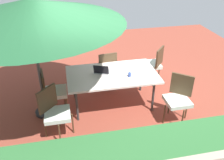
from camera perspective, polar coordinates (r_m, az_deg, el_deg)
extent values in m
cube|color=brown|center=(5.50, 0.00, -5.70)|extent=(10.00, 10.00, 0.02)
cube|color=silver|center=(5.09, 0.00, 1.32)|extent=(1.91, 1.13, 0.04)
cylinder|color=#333333|center=(5.82, 6.92, 0.68)|extent=(0.05, 0.05, 0.74)
cylinder|color=#333333|center=(5.56, -9.00, -1.00)|extent=(0.05, 0.05, 0.74)
cylinder|color=#333333|center=(5.16, 9.73, -3.79)|extent=(0.05, 0.05, 0.74)
cylinder|color=#333333|center=(4.87, -8.32, -5.97)|extent=(0.05, 0.05, 0.74)
cylinder|color=#4C4C4C|center=(4.82, -17.20, 3.55)|extent=(0.06, 0.06, 2.33)
cone|color=#1E512D|center=(4.48, -19.21, 15.19)|extent=(3.37, 3.37, 0.40)
cylinder|color=black|center=(5.40, -15.38, -7.25)|extent=(0.44, 0.44, 0.06)
cube|color=silver|center=(5.90, -1.59, 2.68)|extent=(0.46, 0.46, 0.08)
cube|color=#4C3823|center=(5.60, -0.96, 4.14)|extent=(0.44, 0.10, 0.45)
cylinder|color=#4C3823|center=(6.23, -0.49, 1.51)|extent=(0.03, 0.03, 0.45)
cylinder|color=#4C3823|center=(6.13, -3.67, 0.97)|extent=(0.03, 0.03, 0.45)
cylinder|color=#4C3823|center=(5.93, 0.64, -0.08)|extent=(0.03, 0.03, 0.45)
cylinder|color=#4C3823|center=(5.83, -2.69, -0.67)|extent=(0.03, 0.03, 0.45)
cube|color=silver|center=(4.51, -12.80, -7.97)|extent=(0.46, 0.46, 0.08)
cube|color=#4C3823|center=(4.48, -15.14, -4.36)|extent=(0.33, 0.34, 0.45)
cylinder|color=#4C3823|center=(4.48, -12.29, -12.62)|extent=(0.03, 0.03, 0.45)
cylinder|color=#4C3823|center=(4.67, -9.28, -10.16)|extent=(0.03, 0.03, 0.45)
cylinder|color=#4C3823|center=(4.69, -15.57, -10.85)|extent=(0.03, 0.03, 0.45)
cylinder|color=#4C3823|center=(4.87, -12.56, -8.60)|extent=(0.03, 0.03, 0.45)
cube|color=silver|center=(6.18, 9.18, 3.62)|extent=(0.46, 0.46, 0.08)
cube|color=#4C3823|center=(6.01, 11.26, 5.42)|extent=(0.32, 0.36, 0.45)
cylinder|color=#4C3823|center=(6.50, 8.10, 2.52)|extent=(0.03, 0.03, 0.45)
cylinder|color=#4C3823|center=(6.21, 6.84, 1.17)|extent=(0.03, 0.03, 0.45)
cylinder|color=#4C3823|center=(6.40, 11.07, 1.76)|extent=(0.03, 0.03, 0.45)
cylinder|color=#4C3823|center=(6.10, 9.94, 0.35)|extent=(0.03, 0.03, 0.45)
cube|color=silver|center=(4.90, 15.24, -4.84)|extent=(0.46, 0.46, 0.08)
cube|color=#4C3823|center=(4.94, 16.23, -1.05)|extent=(0.37, 0.31, 0.45)
cylinder|color=#4C3823|center=(4.94, 12.30, -7.93)|extent=(0.03, 0.03, 0.45)
cylinder|color=#4C3823|center=(4.90, 16.37, -8.99)|extent=(0.03, 0.03, 0.45)
cylinder|color=#4C3823|center=(5.23, 13.42, -5.71)|extent=(0.03, 0.03, 0.45)
cylinder|color=#4C3823|center=(5.18, 17.26, -6.68)|extent=(0.03, 0.03, 0.45)
cube|color=silver|center=(5.14, -13.23, -2.79)|extent=(0.46, 0.46, 0.08)
cube|color=#4C3823|center=(4.99, -15.95, -0.64)|extent=(0.09, 0.44, 0.45)
cylinder|color=#4C3823|center=(5.15, -10.64, -5.96)|extent=(0.03, 0.03, 0.45)
cylinder|color=#4C3823|center=(5.44, -11.28, -3.82)|extent=(0.03, 0.03, 0.45)
cylinder|color=#4C3823|center=(5.13, -14.61, -6.65)|extent=(0.03, 0.03, 0.45)
cylinder|color=#4C3823|center=(5.43, -15.03, -4.46)|extent=(0.03, 0.03, 0.45)
cube|color=gray|center=(5.14, -2.35, 1.98)|extent=(0.38, 0.32, 0.02)
cube|color=black|center=(5.00, -2.63, 2.48)|extent=(0.32, 0.16, 0.20)
cylinder|color=#334C99|center=(4.97, 4.18, 1.29)|extent=(0.06, 0.06, 0.09)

